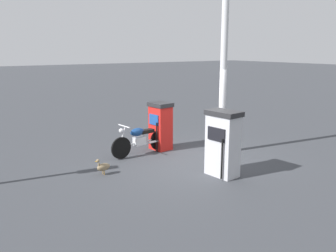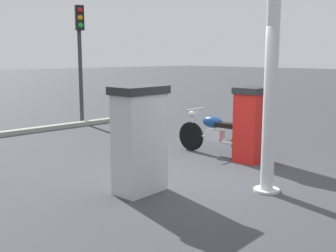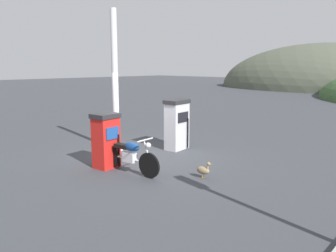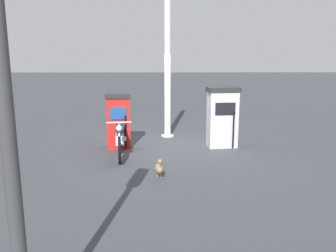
{
  "view_description": "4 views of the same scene",
  "coord_description": "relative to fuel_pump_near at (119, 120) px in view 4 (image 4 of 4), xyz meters",
  "views": [
    {
      "loc": [
        5.85,
        7.54,
        3.1
      ],
      "look_at": [
        0.89,
        0.2,
        1.14
      ],
      "focal_mm": 37.63,
      "sensor_mm": 36.0,
      "label": 1
    },
    {
      "loc": [
        -4.75,
        5.22,
        2.08
      ],
      "look_at": [
        1.33,
        -0.32,
        0.68
      ],
      "focal_mm": 44.16,
      "sensor_mm": 36.0,
      "label": 2
    },
    {
      "loc": [
        7.36,
        -6.58,
        2.72
      ],
      "look_at": [
        1.56,
        -0.55,
        1.21
      ],
      "focal_mm": 35.96,
      "sensor_mm": 36.0,
      "label": 3
    },
    {
      "loc": [
        8.86,
        -0.23,
        2.32
      ],
      "look_at": [
        1.11,
        -0.09,
        0.79
      ],
      "focal_mm": 35.26,
      "sensor_mm": 36.0,
      "label": 4
    }
  ],
  "objects": [
    {
      "name": "canopy_support_pole",
      "position": [
        -1.31,
        1.34,
        1.39
      ],
      "size": [
        0.4,
        0.4,
        4.44
      ],
      "color": "silver",
      "rests_on": "ground"
    },
    {
      "name": "motorcycle_near_pump",
      "position": [
        0.81,
        0.13,
        -0.27
      ],
      "size": [
        2.02,
        0.56,
        0.96
      ],
      "color": "black",
      "rests_on": "ground"
    },
    {
      "name": "fuel_pump_far",
      "position": [
        -0.0,
        2.81,
        0.08
      ],
      "size": [
        0.6,
        0.9,
        1.64
      ],
      "color": "silver",
      "rests_on": "ground"
    },
    {
      "name": "fuel_pump_near",
      "position": [
        0.0,
        0.0,
        0.0
      ],
      "size": [
        0.61,
        0.72,
        1.48
      ],
      "color": "red",
      "rests_on": "ground"
    },
    {
      "name": "roadside_traffic_light",
      "position": [
        6.32,
        0.06,
        1.69
      ],
      "size": [
        0.4,
        0.29,
        3.55
      ],
      "color": "#38383A",
      "rests_on": "ground"
    },
    {
      "name": "ground_plane",
      "position": [
        -0.08,
        1.4,
        -0.75
      ],
      "size": [
        120.0,
        120.0,
        0.0
      ],
      "primitive_type": "plane",
      "color": "#383A3F"
    },
    {
      "name": "wandering_duck",
      "position": [
        2.43,
        1.11,
        -0.54
      ],
      "size": [
        0.43,
        0.21,
        0.43
      ],
      "color": "#847051",
      "rests_on": "ground"
    }
  ]
}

